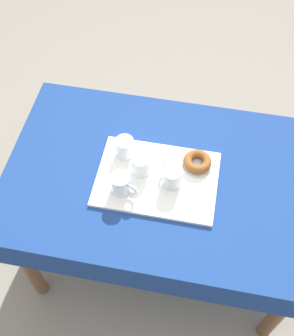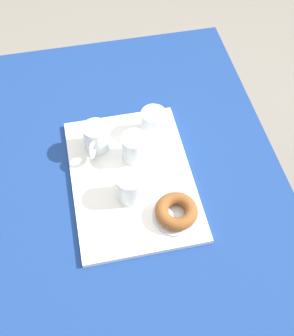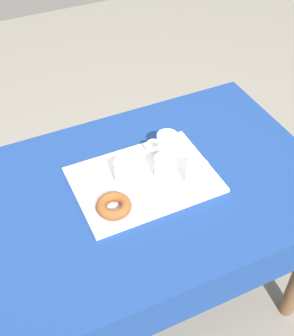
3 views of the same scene
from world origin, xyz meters
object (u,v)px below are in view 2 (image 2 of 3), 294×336
(sugar_donut_left, at_px, (176,211))
(serving_tray, at_px, (132,178))
(water_glass_far, at_px, (153,124))
(dining_table, at_px, (142,206))
(water_glass_near, at_px, (136,148))
(donut_plate_left, at_px, (176,215))
(tea_mug_left, at_px, (96,138))
(tea_mug_right, at_px, (131,187))

(sugar_donut_left, bearing_deg, serving_tray, 31.92)
(water_glass_far, bearing_deg, dining_table, 158.17)
(dining_table, relative_size, water_glass_near, 15.37)
(water_glass_near, xyz_separation_m, sugar_donut_left, (-0.22, -0.07, -0.01))
(serving_tray, xyz_separation_m, donut_plate_left, (-0.15, -0.09, 0.01))
(serving_tray, height_order, water_glass_far, water_glass_far)
(dining_table, bearing_deg, water_glass_near, -2.14)
(tea_mug_left, xyz_separation_m, sugar_donut_left, (-0.27, -0.17, -0.02))
(tea_mug_right, xyz_separation_m, water_glass_far, (0.21, -0.11, -0.00))
(serving_tray, bearing_deg, water_glass_far, -32.20)
(dining_table, relative_size, tea_mug_right, 12.51)
(serving_tray, distance_m, tea_mug_right, 0.08)
(dining_table, distance_m, serving_tray, 0.12)
(tea_mug_left, bearing_deg, water_glass_near, -118.48)
(dining_table, relative_size, tea_mug_left, 11.71)
(sugar_donut_left, bearing_deg, donut_plate_left, 0.00)
(donut_plate_left, bearing_deg, serving_tray, 31.92)
(tea_mug_left, distance_m, water_glass_far, 0.18)
(tea_mug_left, xyz_separation_m, water_glass_near, (-0.06, -0.11, -0.00))
(serving_tray, bearing_deg, sugar_donut_left, -148.08)
(dining_table, bearing_deg, tea_mug_left, 33.22)
(tea_mug_left, distance_m, donut_plate_left, 0.32)
(sugar_donut_left, bearing_deg, dining_table, 30.71)
(water_glass_far, bearing_deg, tea_mug_right, 153.19)
(tea_mug_left, bearing_deg, tea_mug_right, -159.93)
(water_glass_near, xyz_separation_m, donut_plate_left, (-0.22, -0.07, -0.03))
(dining_table, height_order, water_glass_far, water_glass_far)
(tea_mug_left, bearing_deg, donut_plate_left, -147.84)
(dining_table, bearing_deg, sugar_donut_left, -149.29)
(tea_mug_left, height_order, donut_plate_left, tea_mug_left)
(dining_table, height_order, tea_mug_left, tea_mug_left)
(dining_table, height_order, donut_plate_left, donut_plate_left)
(water_glass_near, relative_size, sugar_donut_left, 0.75)
(sugar_donut_left, bearing_deg, tea_mug_right, 50.07)
(tea_mug_right, xyz_separation_m, water_glass_near, (0.13, -0.04, -0.00))
(water_glass_near, xyz_separation_m, water_glass_far, (0.08, -0.07, -0.00))
(dining_table, distance_m, tea_mug_left, 0.25)
(dining_table, relative_size, serving_tray, 2.72)
(tea_mug_left, bearing_deg, serving_tray, -147.56)
(sugar_donut_left, bearing_deg, tea_mug_left, 32.16)
(dining_table, distance_m, donut_plate_left, 0.18)
(serving_tray, height_order, water_glass_near, water_glass_near)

